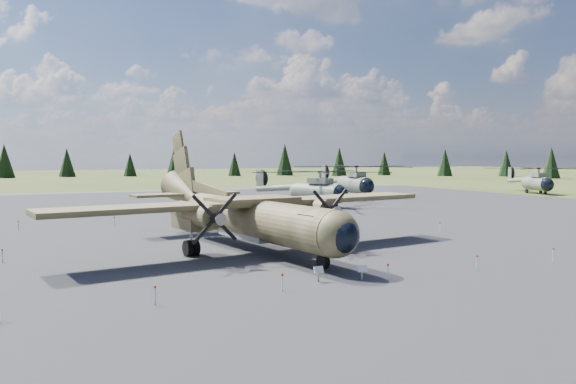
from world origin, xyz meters
name	(u,v)px	position (x,y,z in m)	size (l,w,h in m)	color
ground	(258,245)	(0.00, 0.00, 0.00)	(500.00, 500.00, 0.00)	#58622B
apron	(217,229)	(0.00, 10.00, 0.00)	(120.00, 120.00, 0.04)	#5B5C60
transport_plane	(246,211)	(-1.37, -1.21, 2.63)	(27.82, 25.06, 9.16)	#424425
helicopter_near	(317,181)	(18.37, 26.18, 3.26)	(23.57, 23.57, 4.60)	slate
helicopter_mid	(355,175)	(31.62, 38.91, 3.54)	(20.64, 23.64, 4.99)	slate
helicopter_far	(537,175)	(64.62, 32.93, 3.19)	(22.87, 22.87, 4.50)	slate
info_placard_left	(319,271)	(-1.50, -12.42, 0.54)	(0.52, 0.22, 0.81)	gray
info_placard_right	(362,270)	(0.74, -13.02, 0.53)	(0.54, 0.33, 0.79)	gray
barrier_fence	(252,239)	(-0.46, -0.08, 0.51)	(33.12, 29.62, 0.85)	white
treeline	(236,181)	(-1.66, -0.07, 4.71)	(319.42, 318.58, 10.96)	black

